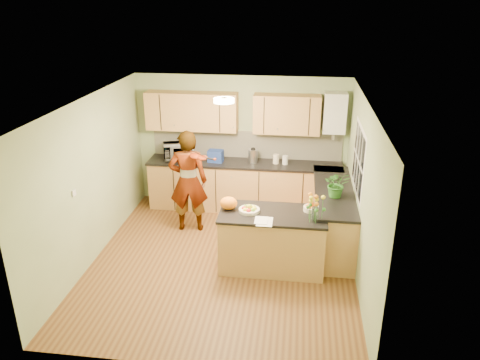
# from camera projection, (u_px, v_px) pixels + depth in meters

# --- Properties ---
(floor) EXTENTS (4.50, 4.50, 0.00)m
(floor) POSITION_uv_depth(u_px,v_px,m) (223.00, 260.00, 7.30)
(floor) COLOR #593419
(floor) RESTS_ON ground
(ceiling) EXTENTS (4.00, 4.50, 0.02)m
(ceiling) POSITION_uv_depth(u_px,v_px,m) (220.00, 102.00, 6.36)
(ceiling) COLOR white
(ceiling) RESTS_ON wall_back
(wall_back) EXTENTS (4.00, 0.02, 2.50)m
(wall_back) POSITION_uv_depth(u_px,v_px,m) (241.00, 141.00, 8.90)
(wall_back) COLOR gray
(wall_back) RESTS_ON floor
(wall_front) EXTENTS (4.00, 0.02, 2.50)m
(wall_front) POSITION_uv_depth(u_px,v_px,m) (185.00, 271.00, 4.76)
(wall_front) COLOR gray
(wall_front) RESTS_ON floor
(wall_left) EXTENTS (0.02, 4.50, 2.50)m
(wall_left) POSITION_uv_depth(u_px,v_px,m) (91.00, 180.00, 7.07)
(wall_left) COLOR gray
(wall_left) RESTS_ON floor
(wall_right) EXTENTS (0.02, 4.50, 2.50)m
(wall_right) POSITION_uv_depth(u_px,v_px,m) (361.00, 194.00, 6.59)
(wall_right) COLOR gray
(wall_right) RESTS_ON floor
(back_counter) EXTENTS (3.64, 0.62, 0.94)m
(back_counter) POSITION_uv_depth(u_px,v_px,m) (244.00, 185.00, 8.90)
(back_counter) COLOR #AB7444
(back_counter) RESTS_ON floor
(right_counter) EXTENTS (0.62, 2.24, 0.94)m
(right_counter) POSITION_uv_depth(u_px,v_px,m) (333.00, 216.00, 7.70)
(right_counter) COLOR #AB7444
(right_counter) RESTS_ON floor
(splashback) EXTENTS (3.60, 0.02, 0.52)m
(splashback) POSITION_uv_depth(u_px,v_px,m) (246.00, 144.00, 8.89)
(splashback) COLOR silver
(splashback) RESTS_ON back_counter
(upper_cabinets) EXTENTS (3.20, 0.34, 0.70)m
(upper_cabinets) POSITION_uv_depth(u_px,v_px,m) (231.00, 112.00, 8.54)
(upper_cabinets) COLOR #AB7444
(upper_cabinets) RESTS_ON wall_back
(boiler) EXTENTS (0.40, 0.30, 0.86)m
(boiler) POSITION_uv_depth(u_px,v_px,m) (335.00, 113.00, 8.31)
(boiler) COLOR white
(boiler) RESTS_ON wall_back
(window_right) EXTENTS (0.01, 1.30, 1.05)m
(window_right) POSITION_uv_depth(u_px,v_px,m) (359.00, 160.00, 7.03)
(window_right) COLOR white
(window_right) RESTS_ON wall_right
(light_switch) EXTENTS (0.02, 0.09, 0.09)m
(light_switch) POSITION_uv_depth(u_px,v_px,m) (74.00, 193.00, 6.50)
(light_switch) COLOR white
(light_switch) RESTS_ON wall_left
(ceiling_lamp) EXTENTS (0.30, 0.30, 0.07)m
(ceiling_lamp) POSITION_uv_depth(u_px,v_px,m) (224.00, 100.00, 6.66)
(ceiling_lamp) COLOR #FFEABF
(ceiling_lamp) RESTS_ON ceiling
(peninsula_island) EXTENTS (1.57, 0.80, 0.90)m
(peninsula_island) POSITION_uv_depth(u_px,v_px,m) (272.00, 240.00, 6.99)
(peninsula_island) COLOR #AB7444
(peninsula_island) RESTS_ON floor
(fruit_dish) EXTENTS (0.31, 0.31, 0.11)m
(fruit_dish) POSITION_uv_depth(u_px,v_px,m) (249.00, 209.00, 6.85)
(fruit_dish) COLOR beige
(fruit_dish) RESTS_ON peninsula_island
(orange_bowl) EXTENTS (0.23, 0.23, 0.13)m
(orange_bowl) POSITION_uv_depth(u_px,v_px,m) (311.00, 207.00, 6.87)
(orange_bowl) COLOR beige
(orange_bowl) RESTS_ON peninsula_island
(flower_vase) EXTENTS (0.25, 0.25, 0.46)m
(flower_vase) POSITION_uv_depth(u_px,v_px,m) (316.00, 201.00, 6.47)
(flower_vase) COLOR silver
(flower_vase) RESTS_ON peninsula_island
(orange_bag) EXTENTS (0.29, 0.26, 0.19)m
(orange_bag) POSITION_uv_depth(u_px,v_px,m) (229.00, 203.00, 6.91)
(orange_bag) COLOR orange
(orange_bag) RESTS_ON peninsula_island
(papers) EXTENTS (0.22, 0.30, 0.01)m
(papers) POSITION_uv_depth(u_px,v_px,m) (265.00, 221.00, 6.56)
(papers) COLOR white
(papers) RESTS_ON peninsula_island
(violinist) EXTENTS (0.71, 0.51, 1.80)m
(violinist) POSITION_uv_depth(u_px,v_px,m) (188.00, 181.00, 7.96)
(violinist) COLOR #E8A48E
(violinist) RESTS_ON floor
(violin) EXTENTS (0.64, 0.55, 0.16)m
(violin) POSITION_uv_depth(u_px,v_px,m) (196.00, 156.00, 7.54)
(violin) COLOR #581605
(violin) RESTS_ON violinist
(microwave) EXTENTS (0.64, 0.52, 0.30)m
(microwave) POSITION_uv_depth(u_px,v_px,m) (178.00, 151.00, 8.85)
(microwave) COLOR white
(microwave) RESTS_ON back_counter
(blue_box) EXTENTS (0.29, 0.22, 0.22)m
(blue_box) POSITION_uv_depth(u_px,v_px,m) (216.00, 156.00, 8.73)
(blue_box) COLOR navy
(blue_box) RESTS_ON back_counter
(kettle) EXTENTS (0.18, 0.18, 0.33)m
(kettle) POSITION_uv_depth(u_px,v_px,m) (253.00, 155.00, 8.70)
(kettle) COLOR #B7B7BC
(kettle) RESTS_ON back_counter
(jar_cream) EXTENTS (0.12, 0.12, 0.17)m
(jar_cream) POSITION_uv_depth(u_px,v_px,m) (276.00, 159.00, 8.64)
(jar_cream) COLOR beige
(jar_cream) RESTS_ON back_counter
(jar_white) EXTENTS (0.13, 0.13, 0.16)m
(jar_white) POSITION_uv_depth(u_px,v_px,m) (285.00, 160.00, 8.61)
(jar_white) COLOR white
(jar_white) RESTS_ON back_counter
(potted_plant) EXTENTS (0.39, 0.34, 0.42)m
(potted_plant) POSITION_uv_depth(u_px,v_px,m) (337.00, 184.00, 7.18)
(potted_plant) COLOR #2F6F25
(potted_plant) RESTS_ON right_counter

